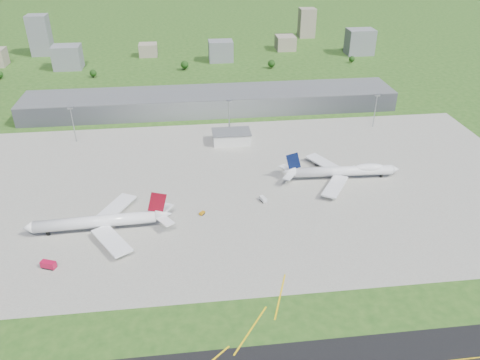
{
  "coord_description": "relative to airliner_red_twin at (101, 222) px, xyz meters",
  "views": [
    {
      "loc": [
        -19.59,
        -200.33,
        142.45
      ],
      "look_at": [
        7.86,
        30.4,
        9.0
      ],
      "focal_mm": 35.0,
      "sensor_mm": 36.0,
      "label": 1
    }
  ],
  "objects": [
    {
      "name": "bldg_ce",
      "position": [
        166.74,
        347.49,
        2.58
      ],
      "size": [
        22.0,
        24.0,
        16.0
      ],
      "primitive_type": "cube",
      "color": "gray",
      "rests_on": "ground"
    },
    {
      "name": "mast_center",
      "position": [
        76.74,
        112.49,
        12.28
      ],
      "size": [
        3.5,
        2.0,
        25.9
      ],
      "color": "gray",
      "rests_on": "ground"
    },
    {
      "name": "bldg_c",
      "position": [
        86.74,
        307.49,
        5.58
      ],
      "size": [
        26.0,
        20.0,
        22.0
      ],
      "primitive_type": "cube",
      "color": "slate",
      "rests_on": "ground"
    },
    {
      "name": "bldg_tall_e",
      "position": [
        206.74,
        407.49,
        12.58
      ],
      "size": [
        20.0,
        18.0,
        36.0
      ],
      "primitive_type": "cube",
      "color": "gray",
      "rests_on": "ground"
    },
    {
      "name": "mast_west",
      "position": [
        -33.26,
        112.49,
        12.28
      ],
      "size": [
        3.5,
        2.0,
        25.9
      ],
      "color": "gray",
      "rests_on": "ground"
    },
    {
      "name": "tree_e",
      "position": [
        136.74,
        272.49,
        0.09
      ],
      "size": [
        7.65,
        7.65,
        9.35
      ],
      "color": "#382314",
      "rests_on": "ground"
    },
    {
      "name": "crash_tender",
      "position": [
        -20.56,
        -27.1,
        -3.65
      ],
      "size": [
        7.5,
        5.27,
        3.56
      ],
      "rotation": [
        0.0,
        0.0,
        -0.37
      ],
      "color": "#AF0C31",
      "rests_on": "ground"
    },
    {
      "name": "ops_building",
      "position": [
        76.74,
        97.49,
        -1.42
      ],
      "size": [
        26.0,
        16.0,
        8.0
      ],
      "primitive_type": "cube",
      "color": "silver",
      "rests_on": "ground"
    },
    {
      "name": "bldg_e",
      "position": [
        246.74,
        317.49,
        8.58
      ],
      "size": [
        30.0,
        22.0,
        28.0
      ],
      "primitive_type": "cube",
      "color": "slate",
      "rests_on": "ground"
    },
    {
      "name": "terminal",
      "position": [
        66.74,
        162.49,
        2.08
      ],
      "size": [
        300.0,
        42.0,
        15.0
      ],
      "primitive_type": "cube",
      "color": "slate",
      "rests_on": "ground"
    },
    {
      "name": "van_white_far",
      "position": [
        149.38,
        48.04,
        -4.34
      ],
      "size": [
        4.35,
        3.71,
        2.12
      ],
      "rotation": [
        0.0,
        0.0,
        0.57
      ],
      "color": "white",
      "rests_on": "ground"
    },
    {
      "name": "airliner_blue_quad",
      "position": [
        139.43,
        37.7,
        -0.16
      ],
      "size": [
        72.55,
        56.86,
        18.95
      ],
      "rotation": [
        0.0,
        0.0,
        -0.05
      ],
      "color": "white",
      "rests_on": "ground"
    },
    {
      "name": "tree_c",
      "position": [
        46.74,
        277.49,
        0.41
      ],
      "size": [
        8.1,
        8.1,
        9.9
      ],
      "color": "#382314",
      "rests_on": "ground"
    },
    {
      "name": "bldg_tall_w",
      "position": [
        -113.26,
        357.49,
        16.58
      ],
      "size": [
        22.0,
        20.0,
        44.0
      ],
      "primitive_type": "cube",
      "color": "slate",
      "rests_on": "ground"
    },
    {
      "name": "bldg_cw",
      "position": [
        6.74,
        337.49,
        1.58
      ],
      "size": [
        20.0,
        18.0,
        14.0
      ],
      "primitive_type": "cube",
      "color": "gray",
      "rests_on": "ground"
    },
    {
      "name": "tree_w",
      "position": [
        -43.26,
        262.49,
        -0.56
      ],
      "size": [
        6.75,
        6.75,
        8.25
      ],
      "color": "#382314",
      "rests_on": "ground"
    },
    {
      "name": "van_white_near",
      "position": [
        86.52,
        17.72,
        -4.08
      ],
      "size": [
        4.07,
        5.76,
        2.67
      ],
      "rotation": [
        0.0,
        0.0,
        1.94
      ],
      "color": "silver",
      "rests_on": "ground"
    },
    {
      "name": "bldg_w",
      "position": [
        -73.26,
        297.49,
        6.58
      ],
      "size": [
        28.0,
        22.0,
        24.0
      ],
      "primitive_type": "cube",
      "color": "slate",
      "rests_on": "ground"
    },
    {
      "name": "airliner_red_twin",
      "position": [
        0.0,
        0.0,
        0.0
      ],
      "size": [
        74.19,
        57.82,
        20.37
      ],
      "rotation": [
        0.0,
        0.0,
        3.18
      ],
      "color": "white",
      "rests_on": "ground"
    },
    {
      "name": "tug_yellow",
      "position": [
        51.59,
        8.38,
        -4.56
      ],
      "size": [
        3.45,
        3.68,
        1.64
      ],
      "rotation": [
        0.0,
        0.0,
        0.9
      ],
      "color": "#C8820B",
      "rests_on": "ground"
    },
    {
      "name": "apron",
      "position": [
        76.74,
        37.49,
        -5.38
      ],
      "size": [
        360.0,
        190.0,
        0.08
      ],
      "primitive_type": "cube",
      "color": "gray",
      "rests_on": "ground"
    },
    {
      "name": "mast_east",
      "position": [
        186.74,
        112.49,
        12.28
      ],
      "size": [
        3.5,
        2.0,
        25.9
      ],
      "color": "gray",
      "rests_on": "ground"
    },
    {
      "name": "ground",
      "position": [
        66.74,
        147.49,
        -5.42
      ],
      "size": [
        1400.0,
        1400.0,
        0.0
      ],
      "primitive_type": "plane",
      "color": "#264F18",
      "rests_on": "ground"
    },
    {
      "name": "tree_far_e",
      "position": [
        226.74,
        282.49,
        -0.89
      ],
      "size": [
        6.3,
        6.3,
        7.7
      ],
      "color": "#382314",
      "rests_on": "ground"
    }
  ]
}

